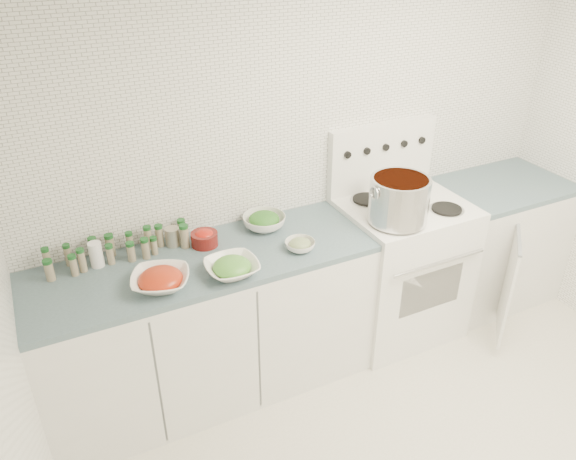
# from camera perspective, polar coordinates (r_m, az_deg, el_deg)

# --- Properties ---
(room_walls) EXTENTS (3.54, 3.04, 2.52)m
(room_walls) POSITION_cam_1_polar(r_m,az_deg,el_deg) (2.19, 21.89, 1.80)
(room_walls) COLOR white
(room_walls) RESTS_ON ground
(counter_left) EXTENTS (1.85, 0.62, 0.90)m
(counter_left) POSITION_cam_1_polar(r_m,az_deg,el_deg) (3.27, -8.04, -9.63)
(counter_left) COLOR white
(counter_left) RESTS_ON ground
(stove) EXTENTS (0.76, 0.70, 1.36)m
(stove) POSITION_cam_1_polar(r_m,az_deg,el_deg) (3.74, 11.13, -3.39)
(stove) COLOR white
(stove) RESTS_ON ground
(counter_right) EXTENTS (0.89, 0.91, 0.90)m
(counter_right) POSITION_cam_1_polar(r_m,az_deg,el_deg) (4.26, 20.00, -1.09)
(counter_right) COLOR white
(counter_right) RESTS_ON ground
(stock_pot) EXTENTS (0.36, 0.34, 0.26)m
(stock_pot) POSITION_cam_1_polar(r_m,az_deg,el_deg) (3.25, 11.23, 3.22)
(stock_pot) COLOR silver
(stock_pot) RESTS_ON stove
(bowl_tomato) EXTENTS (0.37, 0.37, 0.09)m
(bowl_tomato) POSITION_cam_1_polar(r_m,az_deg,el_deg) (2.81, -12.83, -4.93)
(bowl_tomato) COLOR white
(bowl_tomato) RESTS_ON counter_left
(bowl_snowpea) EXTENTS (0.27, 0.27, 0.09)m
(bowl_snowpea) POSITION_cam_1_polar(r_m,az_deg,el_deg) (2.85, -5.71, -3.78)
(bowl_snowpea) COLOR white
(bowl_snowpea) RESTS_ON counter_left
(bowl_broccoli) EXTENTS (0.29, 0.29, 0.10)m
(bowl_broccoli) POSITION_cam_1_polar(r_m,az_deg,el_deg) (3.24, -2.43, 0.94)
(bowl_broccoli) COLOR white
(bowl_broccoli) RESTS_ON counter_left
(bowl_zucchini) EXTENTS (0.17, 0.17, 0.07)m
(bowl_zucchini) POSITION_cam_1_polar(r_m,az_deg,el_deg) (3.04, 1.24, -1.51)
(bowl_zucchini) COLOR white
(bowl_zucchini) RESTS_ON counter_left
(bowl_pepper) EXTENTS (0.15, 0.15, 0.09)m
(bowl_pepper) POSITION_cam_1_polar(r_m,az_deg,el_deg) (3.11, -8.49, -0.79)
(bowl_pepper) COLOR #5E1310
(bowl_pepper) RESTS_ON counter_left
(salt_canister) EXTENTS (0.07, 0.07, 0.14)m
(salt_canister) POSITION_cam_1_polar(r_m,az_deg,el_deg) (3.05, -18.91, -2.37)
(salt_canister) COLOR white
(salt_canister) RESTS_ON counter_left
(tin_can) EXTENTS (0.10, 0.10, 0.11)m
(tin_can) POSITION_cam_1_polar(r_m,az_deg,el_deg) (3.13, -11.64, -0.68)
(tin_can) COLOR #A69D8D
(tin_can) RESTS_ON counter_left
(spice_cluster) EXTENTS (0.76, 0.16, 0.14)m
(spice_cluster) POSITION_cam_1_polar(r_m,az_deg,el_deg) (3.08, -16.62, -1.72)
(spice_cluster) COLOR gray
(spice_cluster) RESTS_ON counter_left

